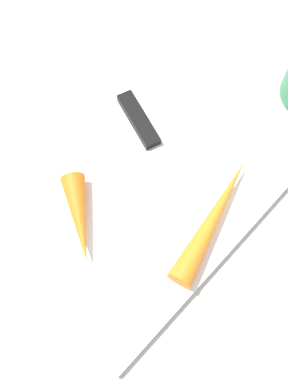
% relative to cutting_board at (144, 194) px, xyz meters
% --- Properties ---
extents(ground_plane, '(1.40, 1.40, 0.00)m').
position_rel_cutting_board_xyz_m(ground_plane, '(0.00, 0.00, -0.01)').
color(ground_plane, '#ADA8A0').
extents(cutting_board, '(0.36, 0.26, 0.01)m').
position_rel_cutting_board_xyz_m(cutting_board, '(0.00, 0.00, 0.00)').
color(cutting_board, white).
rests_on(cutting_board, ground_plane).
extents(knife, '(0.09, 0.20, 0.01)m').
position_rel_cutting_board_xyz_m(knife, '(-0.07, -0.06, 0.01)').
color(knife, '#B7B7BC').
rests_on(knife, cutting_board).
extents(carrot_long, '(0.18, 0.07, 0.03)m').
position_rel_cutting_board_xyz_m(carrot_long, '(-0.03, 0.09, 0.02)').
color(carrot_long, orange).
rests_on(carrot_long, cutting_board).
extents(carrot_short, '(0.09, 0.11, 0.03)m').
position_rel_cutting_board_xyz_m(carrot_short, '(0.08, -0.03, 0.02)').
color(carrot_short, orange).
rests_on(carrot_short, cutting_board).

